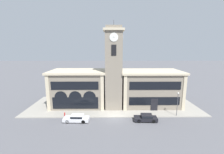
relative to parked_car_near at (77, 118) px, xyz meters
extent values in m
plane|color=#56565B|center=(7.10, 1.44, -0.70)|extent=(300.00, 300.00, 0.00)
cube|color=gray|center=(7.10, 8.05, -0.63)|extent=(39.42, 13.22, 0.15)
cube|color=gray|center=(7.10, 6.56, 7.92)|extent=(3.68, 3.68, 17.26)
cube|color=beige|center=(7.10, 6.56, 16.78)|extent=(4.38, 4.38, 0.45)
cube|color=gray|center=(7.10, 6.56, 17.30)|extent=(3.38, 3.38, 0.60)
cylinder|color=#4C4C51|center=(7.10, 6.56, 18.20)|extent=(0.10, 0.10, 1.20)
cylinder|color=silver|center=(7.10, 4.67, 15.17)|extent=(1.76, 0.10, 1.76)
cylinder|color=black|center=(7.10, 4.60, 15.17)|extent=(0.14, 0.04, 0.14)
cylinder|color=silver|center=(8.99, 6.56, 15.17)|extent=(0.10, 1.76, 1.76)
cylinder|color=black|center=(9.06, 6.56, 15.17)|extent=(0.04, 0.14, 0.14)
cube|color=black|center=(7.10, 4.68, 12.59)|extent=(1.03, 0.10, 2.20)
cube|color=gray|center=(-1.24, 8.69, 3.34)|extent=(12.41, 7.94, 8.09)
cube|color=beige|center=(-1.24, 8.69, 7.61)|extent=(13.11, 8.64, 0.45)
cube|color=beige|center=(-7.10, 4.66, 3.34)|extent=(0.70, 0.16, 8.09)
cube|color=beige|center=(4.61, 4.66, 3.34)|extent=(0.70, 0.16, 8.09)
cube|color=black|center=(-1.24, 4.68, 5.12)|extent=(10.18, 0.10, 1.78)
cube|color=black|center=(-1.24, 4.68, 1.24)|extent=(9.93, 0.10, 2.59)
cylinder|color=black|center=(-4.35, 4.67, 2.53)|extent=(2.73, 0.06, 2.73)
cylinder|color=black|center=(-1.24, 4.67, 2.53)|extent=(2.73, 0.06, 2.73)
cylinder|color=black|center=(1.86, 4.67, 2.53)|extent=(2.73, 0.06, 2.73)
cube|color=gray|center=(16.02, 8.69, 3.30)|extent=(13.57, 7.94, 8.02)
cube|color=beige|center=(16.02, 8.69, 7.54)|extent=(14.27, 8.64, 0.45)
cube|color=beige|center=(9.59, 4.66, 3.30)|extent=(0.70, 0.16, 8.02)
cube|color=beige|center=(22.46, 4.66, 3.30)|extent=(0.70, 0.16, 8.02)
cube|color=black|center=(16.02, 4.68, 5.07)|extent=(11.13, 0.10, 1.76)
cube|color=black|center=(16.02, 4.67, 0.74)|extent=(1.50, 0.12, 2.89)
cube|color=black|center=(16.02, 4.68, 1.60)|extent=(11.13, 0.10, 1.80)
cube|color=silver|center=(-0.07, 0.00, -0.21)|extent=(4.90, 2.03, 0.60)
cube|color=silver|center=(0.12, -0.01, 0.36)|extent=(2.39, 1.74, 0.54)
cube|color=black|center=(0.12, -0.01, 0.36)|extent=(2.29, 1.77, 0.40)
cylinder|color=black|center=(-1.60, -0.73, -0.35)|extent=(0.71, 0.25, 0.70)
cylinder|color=black|center=(-1.53, 0.87, -0.35)|extent=(0.71, 0.25, 0.70)
cylinder|color=black|center=(1.39, -0.86, -0.35)|extent=(0.71, 0.25, 0.70)
cylinder|color=black|center=(1.46, 0.74, -0.35)|extent=(0.71, 0.25, 0.70)
cube|color=black|center=(13.05, 0.00, -0.21)|extent=(4.40, 1.94, 0.63)
cube|color=black|center=(13.22, 0.00, 0.36)|extent=(2.14, 1.67, 0.51)
cube|color=black|center=(13.22, 0.00, 0.36)|extent=(2.06, 1.70, 0.38)
cylinder|color=black|center=(11.68, -0.71, -0.37)|extent=(0.68, 0.25, 0.67)
cylinder|color=black|center=(11.74, 0.83, -0.37)|extent=(0.68, 0.25, 0.67)
cylinder|color=black|center=(14.36, -0.82, -0.37)|extent=(0.68, 0.25, 0.67)
cylinder|color=black|center=(14.42, 0.71, -0.37)|extent=(0.68, 0.25, 0.67)
cylinder|color=#4C4C51|center=(19.87, 2.01, 1.71)|extent=(0.12, 0.12, 4.53)
sphere|color=silver|center=(19.87, 2.01, 4.15)|extent=(0.36, 0.36, 0.36)
cylinder|color=red|center=(-2.81, 1.84, -0.20)|extent=(0.22, 0.22, 0.70)
sphere|color=red|center=(-2.81, 1.84, 0.22)|extent=(0.19, 0.19, 0.19)
camera|label=1|loc=(6.37, -26.42, 12.78)|focal=24.00mm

